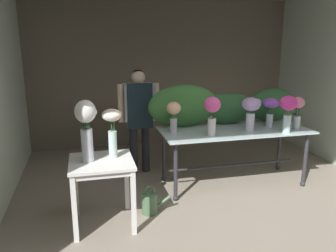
{
  "coord_description": "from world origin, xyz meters",
  "views": [
    {
      "loc": [
        -1.44,
        -2.36,
        1.98
      ],
      "look_at": [
        -0.5,
        1.45,
        0.97
      ],
      "focal_mm": 36.82,
      "sensor_mm": 36.0,
      "label": 1
    }
  ],
  "objects_px": {
    "vase_magenta_anemones": "(288,109)",
    "vase_fuchsia_dahlias": "(212,111)",
    "vase_white_roses_tall": "(86,126)",
    "side_table_white": "(102,169)",
    "vase_lilac_lilies": "(251,109)",
    "vase_violet_carnations": "(271,108)",
    "vase_cream_lisianthus_tall": "(112,127)",
    "watering_can": "(150,203)",
    "display_table_glass": "(234,138)",
    "vase_rosy_tulips": "(298,109)",
    "vase_peach_freesia": "(174,113)",
    "florist": "(139,110)"
  },
  "relations": [
    {
      "from": "vase_magenta_anemones",
      "to": "vase_fuchsia_dahlias",
      "type": "distance_m",
      "value": 1.0
    },
    {
      "from": "vase_fuchsia_dahlias",
      "to": "vase_white_roses_tall",
      "type": "distance_m",
      "value": 1.59
    },
    {
      "from": "vase_white_roses_tall",
      "to": "side_table_white",
      "type": "bearing_deg",
      "value": -0.35
    },
    {
      "from": "vase_lilac_lilies",
      "to": "vase_white_roses_tall",
      "type": "relative_size",
      "value": 0.69
    },
    {
      "from": "vase_violet_carnations",
      "to": "vase_cream_lisianthus_tall",
      "type": "distance_m",
      "value": 2.28
    },
    {
      "from": "vase_fuchsia_dahlias",
      "to": "watering_can",
      "type": "height_order",
      "value": "vase_fuchsia_dahlias"
    },
    {
      "from": "vase_cream_lisianthus_tall",
      "to": "watering_can",
      "type": "height_order",
      "value": "vase_cream_lisianthus_tall"
    },
    {
      "from": "side_table_white",
      "to": "vase_violet_carnations",
      "type": "xyz_separation_m",
      "value": [
        2.33,
        0.67,
        0.42
      ]
    },
    {
      "from": "display_table_glass",
      "to": "vase_white_roses_tall",
      "type": "height_order",
      "value": "vase_white_roses_tall"
    },
    {
      "from": "side_table_white",
      "to": "vase_fuchsia_dahlias",
      "type": "relative_size",
      "value": 1.48
    },
    {
      "from": "vase_magenta_anemones",
      "to": "vase_cream_lisianthus_tall",
      "type": "xyz_separation_m",
      "value": [
        -2.25,
        -0.28,
        -0.03
      ]
    },
    {
      "from": "vase_white_roses_tall",
      "to": "vase_fuchsia_dahlias",
      "type": "bearing_deg",
      "value": 16.47
    },
    {
      "from": "side_table_white",
      "to": "vase_cream_lisianthus_tall",
      "type": "xyz_separation_m",
      "value": [
        0.13,
        0.06,
        0.44
      ]
    },
    {
      "from": "side_table_white",
      "to": "vase_white_roses_tall",
      "type": "xyz_separation_m",
      "value": [
        -0.13,
        0.0,
        0.49
      ]
    },
    {
      "from": "vase_fuchsia_dahlias",
      "to": "watering_can",
      "type": "distance_m",
      "value": 1.34
    },
    {
      "from": "vase_magenta_anemones",
      "to": "vase_violet_carnations",
      "type": "relative_size",
      "value": 1.19
    },
    {
      "from": "vase_rosy_tulips",
      "to": "watering_can",
      "type": "distance_m",
      "value": 2.34
    },
    {
      "from": "vase_peach_freesia",
      "to": "vase_violet_carnations",
      "type": "bearing_deg",
      "value": -1.38
    },
    {
      "from": "display_table_glass",
      "to": "watering_can",
      "type": "height_order",
      "value": "display_table_glass"
    },
    {
      "from": "display_table_glass",
      "to": "vase_magenta_anemones",
      "type": "xyz_separation_m",
      "value": [
        0.58,
        -0.33,
        0.44
      ]
    },
    {
      "from": "vase_fuchsia_dahlias",
      "to": "vase_cream_lisianthus_tall",
      "type": "height_order",
      "value": "vase_fuchsia_dahlias"
    },
    {
      "from": "vase_fuchsia_dahlias",
      "to": "vase_cream_lisianthus_tall",
      "type": "relative_size",
      "value": 0.94
    },
    {
      "from": "display_table_glass",
      "to": "vase_lilac_lilies",
      "type": "xyz_separation_m",
      "value": [
        0.17,
        -0.12,
        0.41
      ]
    },
    {
      "from": "side_table_white",
      "to": "vase_rosy_tulips",
      "type": "bearing_deg",
      "value": 10.89
    },
    {
      "from": "vase_peach_freesia",
      "to": "vase_white_roses_tall",
      "type": "xyz_separation_m",
      "value": [
        -1.1,
        -0.7,
        0.08
      ]
    },
    {
      "from": "side_table_white",
      "to": "vase_peach_freesia",
      "type": "relative_size",
      "value": 1.8
    },
    {
      "from": "side_table_white",
      "to": "vase_magenta_anemones",
      "type": "relative_size",
      "value": 1.51
    },
    {
      "from": "florist",
      "to": "vase_violet_carnations",
      "type": "distance_m",
      "value": 1.86
    },
    {
      "from": "vase_fuchsia_dahlias",
      "to": "watering_can",
      "type": "relative_size",
      "value": 1.41
    },
    {
      "from": "vase_lilac_lilies",
      "to": "vase_rosy_tulips",
      "type": "relative_size",
      "value": 1.02
    },
    {
      "from": "display_table_glass",
      "to": "vase_cream_lisianthus_tall",
      "type": "relative_size",
      "value": 3.8
    },
    {
      "from": "vase_rosy_tulips",
      "to": "vase_lilac_lilies",
      "type": "bearing_deg",
      "value": 175.79
    },
    {
      "from": "vase_violet_carnations",
      "to": "vase_white_roses_tall",
      "type": "relative_size",
      "value": 0.63
    },
    {
      "from": "florist",
      "to": "vase_white_roses_tall",
      "type": "relative_size",
      "value": 2.38
    },
    {
      "from": "display_table_glass",
      "to": "vase_rosy_tulips",
      "type": "height_order",
      "value": "vase_rosy_tulips"
    },
    {
      "from": "vase_fuchsia_dahlias",
      "to": "vase_rosy_tulips",
      "type": "bearing_deg",
      "value": 2.59
    },
    {
      "from": "vase_violet_carnations",
      "to": "vase_cream_lisianthus_tall",
      "type": "bearing_deg",
      "value": -164.6
    },
    {
      "from": "side_table_white",
      "to": "vase_lilac_lilies",
      "type": "xyz_separation_m",
      "value": [
        1.98,
        0.56,
        0.44
      ]
    },
    {
      "from": "display_table_glass",
      "to": "vase_cream_lisianthus_tall",
      "type": "height_order",
      "value": "vase_cream_lisianthus_tall"
    },
    {
      "from": "vase_peach_freesia",
      "to": "vase_fuchsia_dahlias",
      "type": "height_order",
      "value": "vase_fuchsia_dahlias"
    },
    {
      "from": "watering_can",
      "to": "side_table_white",
      "type": "bearing_deg",
      "value": -168.53
    },
    {
      "from": "vase_lilac_lilies",
      "to": "vase_peach_freesia",
      "type": "distance_m",
      "value": 1.02
    },
    {
      "from": "vase_white_roses_tall",
      "to": "display_table_glass",
      "type": "bearing_deg",
      "value": 19.07
    },
    {
      "from": "vase_violet_carnations",
      "to": "vase_peach_freesia",
      "type": "bearing_deg",
      "value": 178.62
    },
    {
      "from": "vase_violet_carnations",
      "to": "vase_rosy_tulips",
      "type": "bearing_deg",
      "value": -27.07
    },
    {
      "from": "vase_peach_freesia",
      "to": "vase_white_roses_tall",
      "type": "distance_m",
      "value": 1.31
    },
    {
      "from": "display_table_glass",
      "to": "vase_lilac_lilies",
      "type": "height_order",
      "value": "vase_lilac_lilies"
    },
    {
      "from": "vase_fuchsia_dahlias",
      "to": "vase_cream_lisianthus_tall",
      "type": "distance_m",
      "value": 1.32
    },
    {
      "from": "vase_cream_lisianthus_tall",
      "to": "vase_peach_freesia",
      "type": "bearing_deg",
      "value": 37.35
    },
    {
      "from": "display_table_glass",
      "to": "vase_cream_lisianthus_tall",
      "type": "distance_m",
      "value": 1.83
    }
  ]
}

